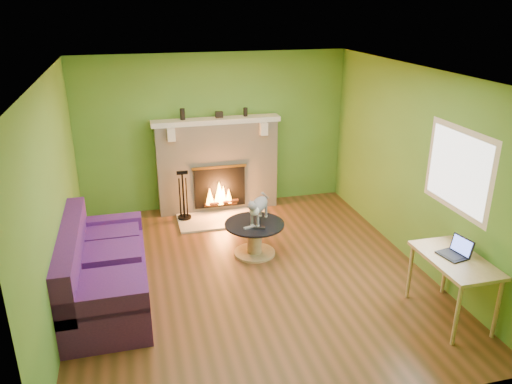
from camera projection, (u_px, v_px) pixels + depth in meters
The scene contains 22 objects.
floor at pixel (250, 274), 6.56m from camera, with size 5.00×5.00×0.00m, color #543618.
ceiling at pixel (250, 73), 5.62m from camera, with size 5.00×5.00×0.00m, color white.
wall_back at pixel (214, 132), 8.35m from camera, with size 5.00×5.00×0.00m, color #53852B.
wall_front at pixel (328, 289), 3.83m from camera, with size 5.00×5.00×0.00m, color #53852B.
wall_left at pixel (55, 199), 5.57m from camera, with size 5.00×5.00×0.00m, color #53852B.
wall_right at pixel (414, 167), 6.61m from camera, with size 5.00×5.00×0.00m, color #53852B.
window_frame at pixel (458, 170), 5.71m from camera, with size 1.20×1.20×0.00m, color silver.
window_pane at pixel (458, 170), 5.71m from camera, with size 1.06×1.06×0.00m, color white.
fireplace at pixel (217, 165), 8.37m from camera, with size 2.10×0.46×1.58m.
hearth at pixel (224, 219), 8.18m from camera, with size 1.50×0.75×0.03m, color beige.
mantel at pixel (216, 121), 8.08m from camera, with size 2.10×0.28×0.08m, color silver.
sofa at pixel (100, 272), 5.90m from camera, with size 0.95×2.10×0.94m.
coffee_table at pixel (255, 236), 6.99m from camera, with size 0.84×0.84×0.47m.
desk at pixel (455, 265), 5.46m from camera, with size 0.59×1.01×0.75m.
cat at pixel (259, 208), 6.91m from camera, with size 0.24×0.66×0.41m, color slate, non-canonical shape.
remote_silver at pixel (250, 227), 6.79m from camera, with size 0.17×0.04×0.02m, color gray.
remote_black at pixel (259, 228), 6.76m from camera, with size 0.16×0.04×0.02m, color black.
laptop at pixel (453, 247), 5.43m from camera, with size 0.25×0.29×0.22m, color black, non-canonical shape.
fire_tools at pixel (183, 195), 8.02m from camera, with size 0.22×0.22×0.82m, color black, non-canonical shape.
mantel_vase_left at pixel (182, 114), 7.93m from camera, with size 0.08×0.08×0.18m, color black.
mantel_vase_right at pixel (245, 112), 8.18m from camera, with size 0.07×0.07×0.14m, color black.
mantel_box at pixel (219, 115), 8.08m from camera, with size 0.12×0.08×0.10m, color black.
Camera 1 is at (-1.36, -5.56, 3.38)m, focal length 35.00 mm.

